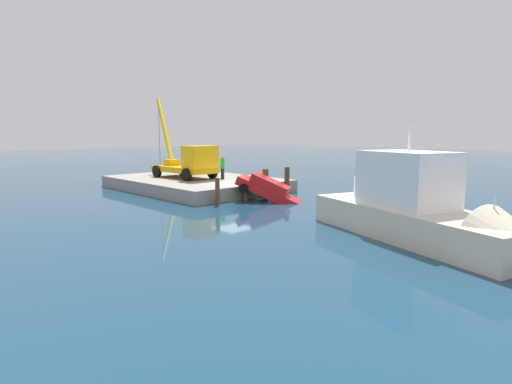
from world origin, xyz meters
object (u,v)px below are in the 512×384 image
Objects in this scene: crane_truck at (189,161)px; salvaged_car at (270,190)px; dock_worker at (223,167)px; moored_yacht at (442,228)px.

salvaged_car is (8.59, 0.71, -1.60)m from crane_truck.
moored_yacht is at bearing -12.63° from dock_worker.
salvaged_car is 13.53m from moored_yacht.
dock_worker is (2.09, 1.80, -0.43)m from crane_truck.
moored_yacht is (13.12, -3.31, 0.06)m from salvaged_car.
dock_worker is 20.14m from moored_yacht.
salvaged_car is at bearing 165.84° from moored_yacht.
moored_yacht is at bearing -6.82° from crane_truck.
dock_worker is at bearing 40.70° from crane_truck.
moored_yacht is (19.62, -4.40, -1.11)m from dock_worker.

